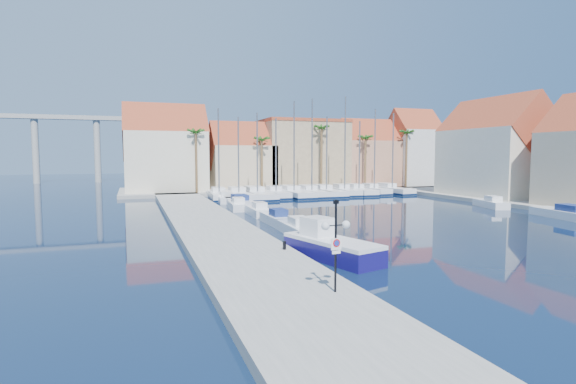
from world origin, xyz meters
The scene contains 39 objects.
ground centered at (0.00, 0.00, 0.00)m, with size 260.00×260.00×0.00m, color #081731.
quay_west centered at (-9.00, 13.50, 0.25)m, with size 6.00×77.00×0.50m, color gray.
shore_north centered at (10.00, 48.00, 0.25)m, with size 54.00×16.00×0.50m, color gray.
shore_east centered at (32.00, 15.00, 0.25)m, with size 12.00×60.00×0.50m, color gray.
lamp_post centered at (-7.28, -8.56, 2.98)m, with size 1.28×0.41×3.78m.
bollard centered at (-6.60, -0.10, 0.75)m, with size 0.20×0.20×0.50m, color black.
fishing_boat centered at (-4.16, -1.18, 0.77)m, with size 3.97×6.98×2.32m.
motorboat_west_0 centered at (-3.15, 7.01, 0.51)m, with size 1.94×5.67×1.40m.
motorboat_west_1 centered at (-3.07, 12.34, 0.51)m, with size 1.80×5.41×1.40m.
motorboat_west_2 centered at (-3.13, 18.19, 0.51)m, with size 1.78×5.21×1.40m.
motorboat_west_3 centered at (-3.99, 23.64, 0.51)m, with size 2.15×5.40×1.40m.
motorboat_west_4 centered at (-3.05, 27.26, 0.51)m, with size 2.57×7.53×1.40m.
motorboat_west_5 centered at (-3.65, 32.26, 0.51)m, with size 2.52×6.70×1.40m.
motorboat_west_6 centered at (-3.81, 37.80, 0.51)m, with size 2.15×5.90×1.40m.
motorboat_east_0 centered at (23.98, 6.46, 0.51)m, with size 3.27×7.33×1.40m.
motorboat_east_1 centered at (23.98, 15.97, 0.51)m, with size 3.11×5.64×1.40m.
sailboat_0 centered at (-3.85, 35.85, 0.59)m, with size 3.15×9.36×12.25m.
sailboat_1 centered at (-1.25, 35.56, 0.56)m, with size 3.52×11.25×11.14m.
sailboat_2 centered at (1.43, 35.91, 0.56)m, with size 3.21×11.94×11.82m.
sailboat_3 centered at (4.20, 35.85, 0.58)m, with size 2.89×9.31×11.15m.
sailboat_4 centered at (6.91, 36.13, 0.58)m, with size 3.31×11.29×13.61m.
sailboat_5 centered at (9.65, 35.99, 0.60)m, with size 2.77×10.14×14.06m.
sailboat_6 centered at (12.10, 36.26, 0.56)m, with size 3.07×10.83×11.61m.
sailboat_7 centered at (15.19, 36.37, 0.63)m, with size 3.17×9.43×14.68m.
sailboat_8 centered at (17.52, 36.23, 0.57)m, with size 2.94×9.64×11.11m.
sailboat_9 centered at (20.30, 36.49, 0.63)m, with size 2.30×8.30×13.00m.
sailboat_10 centered at (23.26, 36.25, 0.59)m, with size 3.28×9.74×12.40m.
building_0 centered at (-10.00, 47.00, 6.52)m, with size 12.30×9.00×13.50m.
building_1 centered at (2.00, 47.00, 5.30)m, with size 10.30×8.00×11.00m.
building_2 centered at (13.00, 48.00, 6.26)m, with size 14.20×10.20×11.50m.
building_3 centered at (25.00, 47.00, 5.86)m, with size 10.30×8.00×12.00m.
building_4 centered at (34.00, 46.00, 6.97)m, with size 8.30×8.00×14.00m.
building_6 centered at (32.00, 24.00, 6.52)m, with size 9.00×14.30×13.50m.
palm_0 centered at (-6.00, 42.00, 9.08)m, with size 2.60×2.60×10.15m.
palm_1 centered at (4.00, 42.00, 8.14)m, with size 2.60×2.60×9.15m.
palm_2 centered at (14.00, 42.00, 10.02)m, with size 2.60×2.60×11.15m.
palm_3 centered at (22.00, 42.00, 8.61)m, with size 2.60×2.60×9.65m.
palm_4 centered at (30.00, 42.00, 9.55)m, with size 2.60×2.60×10.65m.
viaduct centered at (-39.07, 82.00, 10.25)m, with size 48.00×2.20×14.45m.
Camera 1 is at (-14.98, -24.79, 6.07)m, focal length 28.00 mm.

